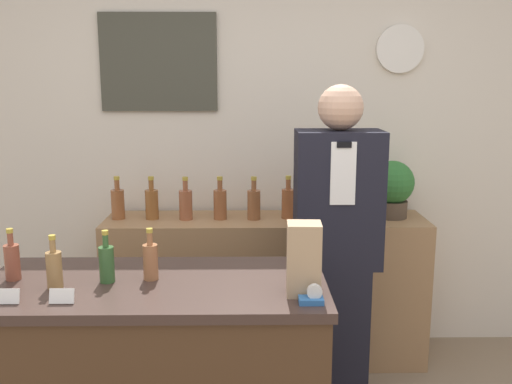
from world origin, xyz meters
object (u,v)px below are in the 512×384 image
shopkeeper (336,253)px  paper_bag (304,259)px  potted_plant (392,187)px  tape_dispenser (312,297)px

shopkeeper → paper_bag: bearing=-107.7°
shopkeeper → potted_plant: size_ratio=4.92×
paper_bag → tape_dispenser: size_ratio=3.10×
paper_bag → tape_dispenser: 0.15m
potted_plant → paper_bag: bearing=-116.4°
potted_plant → tape_dispenser: 1.57m
potted_plant → paper_bag: (-0.67, -1.34, -0.01)m
tape_dispenser → potted_plant: bearing=65.9°
shopkeeper → tape_dispenser: shopkeeper is taller
potted_plant → shopkeeper: bearing=-126.3°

